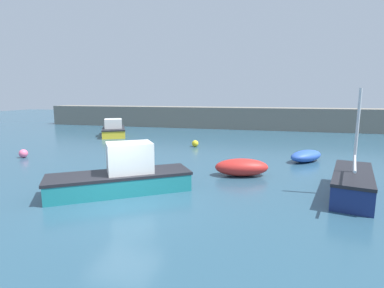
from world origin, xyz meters
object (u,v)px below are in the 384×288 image
object	(u,v)px
sailboat_short_mast	(352,183)
rowboat_white_midwater	(306,156)
motorboat_grey_hull	(114,130)
rowboat_blue_near	(242,167)
mooring_buoy_yellow	(195,143)
motorboat_with_cabin	(123,176)
mooring_buoy_pink	(23,153)
mooring_buoy_red	(132,145)

from	to	relation	value
sailboat_short_mast	rowboat_white_midwater	bearing A→B (deg)	23.62
motorboat_grey_hull	rowboat_blue_near	xyz separation A→B (m)	(13.92, -11.73, -0.18)
rowboat_white_midwater	motorboat_grey_hull	distance (m)	18.96
rowboat_white_midwater	mooring_buoy_yellow	xyz separation A→B (m)	(-7.97, 3.39, -0.09)
sailboat_short_mast	motorboat_with_cabin	bearing A→B (deg)	115.09
rowboat_white_midwater	sailboat_short_mast	world-z (taller)	sailboat_short_mast
rowboat_blue_near	mooring_buoy_pink	distance (m)	14.37
rowboat_blue_near	mooring_buoy_pink	size ratio (longest dim) A/B	5.35
mooring_buoy_pink	mooring_buoy_red	size ratio (longest dim) A/B	1.07
motorboat_grey_hull	mooring_buoy_red	xyz separation A→B (m)	(4.96, -5.91, -0.36)
sailboat_short_mast	mooring_buoy_yellow	size ratio (longest dim) A/B	9.93
sailboat_short_mast	rowboat_blue_near	world-z (taller)	sailboat_short_mast
mooring_buoy_pink	rowboat_blue_near	bearing A→B (deg)	-3.02
motorboat_with_cabin	mooring_buoy_red	distance (m)	10.66
motorboat_grey_hull	motorboat_with_cabin	bearing A→B (deg)	-178.59
rowboat_white_midwater	mooring_buoy_red	distance (m)	12.59
mooring_buoy_red	motorboat_with_cabin	bearing A→B (deg)	-66.04
motorboat_grey_hull	rowboat_blue_near	distance (m)	18.20
rowboat_white_midwater	mooring_buoy_pink	bearing A→B (deg)	140.32
rowboat_white_midwater	sailboat_short_mast	xyz separation A→B (m)	(1.15, -6.29, 0.17)
mooring_buoy_pink	mooring_buoy_yellow	xyz separation A→B (m)	(9.92, 6.96, -0.01)
motorboat_grey_hull	mooring_buoy_pink	distance (m)	10.99
sailboat_short_mast	mooring_buoy_red	size ratio (longest dim) A/B	10.03
rowboat_white_midwater	mooring_buoy_red	bearing A→B (deg)	122.22
rowboat_blue_near	mooring_buoy_red	world-z (taller)	rowboat_blue_near
motorboat_with_cabin	mooring_buoy_pink	xyz separation A→B (m)	(-9.71, 4.67, -0.43)
rowboat_white_midwater	motorboat_with_cabin	world-z (taller)	motorboat_with_cabin
rowboat_white_midwater	mooring_buoy_pink	distance (m)	18.24
motorboat_with_cabin	mooring_buoy_red	bearing A→B (deg)	-100.45
mooring_buoy_pink	mooring_buoy_yellow	bearing A→B (deg)	35.07
rowboat_blue_near	motorboat_with_cabin	distance (m)	6.07
rowboat_white_midwater	motorboat_grey_hull	bearing A→B (deg)	106.05
motorboat_grey_hull	mooring_buoy_red	bearing A→B (deg)	-169.29
motorboat_with_cabin	sailboat_short_mast	bearing A→B (deg)	157.41
rowboat_white_midwater	mooring_buoy_pink	size ratio (longest dim) A/B	5.05
motorboat_grey_hull	sailboat_short_mast	xyz separation A→B (m)	(18.60, -13.69, -0.09)
mooring_buoy_red	mooring_buoy_yellow	bearing A→B (deg)	22.77
motorboat_grey_hull	sailboat_short_mast	distance (m)	23.10
mooring_buoy_yellow	mooring_buoy_pink	bearing A→B (deg)	-144.93
sailboat_short_mast	mooring_buoy_yellow	bearing A→B (deg)	56.56
motorboat_grey_hull	rowboat_blue_near	world-z (taller)	motorboat_grey_hull
mooring_buoy_yellow	motorboat_grey_hull	bearing A→B (deg)	157.07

